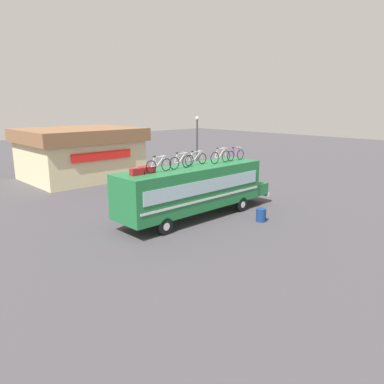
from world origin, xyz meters
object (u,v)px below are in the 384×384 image
rooftop_bicycle_3 (196,159)px  trash_bin (261,215)px  rooftop_bicycle_2 (181,162)px  rooftop_bicycle_4 (220,157)px  rooftop_bicycle_5 (236,155)px  bus (194,187)px  rooftop_bicycle_1 (159,165)px  street_lamp (197,148)px  luggage_bag_2 (147,170)px  luggage_bag_1 (137,172)px

rooftop_bicycle_3 → trash_bin: (1.87, -3.53, -3.11)m
rooftop_bicycle_2 → rooftop_bicycle_4: (3.10, -0.21, 0.01)m
rooftop_bicycle_4 → rooftop_bicycle_3: bearing=162.2°
rooftop_bicycle_5 → rooftop_bicycle_2: bearing=178.6°
bus → rooftop_bicycle_5: (3.57, -0.15, 1.64)m
rooftop_bicycle_3 → rooftop_bicycle_5: 3.18m
rooftop_bicycle_2 → trash_bin: size_ratio=2.17×
rooftop_bicycle_3 → trash_bin: 5.07m
rooftop_bicycle_3 → rooftop_bicycle_1: bearing=-173.4°
rooftop_bicycle_1 → rooftop_bicycle_4: size_ratio=0.98×
rooftop_bicycle_1 → street_lamp: street_lamp is taller
rooftop_bicycle_3 → street_lamp: (5.75, 5.80, -0.27)m
trash_bin → rooftop_bicycle_4: bearing=95.1°
rooftop_bicycle_1 → rooftop_bicycle_5: bearing=-0.6°
bus → rooftop_bicycle_1: (-2.70, -0.09, 1.66)m
luggage_bag_2 → rooftop_bicycle_4: 5.30m
rooftop_bicycle_5 → trash_bin: bearing=-112.4°
luggage_bag_2 → rooftop_bicycle_1: bearing=-26.9°
luggage_bag_1 → rooftop_bicycle_5: size_ratio=0.43×
rooftop_bicycle_1 → rooftop_bicycle_3: 3.13m
rooftop_bicycle_5 → street_lamp: 6.75m
rooftop_bicycle_1 → trash_bin: size_ratio=2.26×
bus → rooftop_bicycle_3: rooftop_bicycle_3 is taller
bus → luggage_bag_1: bearing=179.8°
luggage_bag_2 → street_lamp: (9.43, 5.88, -0.07)m
street_lamp → trash_bin: bearing=-112.6°
rooftop_bicycle_1 → street_lamp: bearing=34.8°
rooftop_bicycle_3 → street_lamp: 8.17m
rooftop_bicycle_4 → rooftop_bicycle_5: 1.56m
rooftop_bicycle_1 → trash_bin: 6.69m
rooftop_bicycle_1 → rooftop_bicycle_5: (6.27, -0.06, -0.01)m
rooftop_bicycle_4 → rooftop_bicycle_1: bearing=178.1°
bus → street_lamp: (6.16, 6.07, 1.37)m
bus → rooftop_bicycle_4: bearing=-6.9°
rooftop_bicycle_2 → rooftop_bicycle_3: rooftop_bicycle_2 is taller
luggage_bag_2 → trash_bin: (5.55, -3.46, -2.92)m
rooftop_bicycle_2 → rooftop_bicycle_5: bearing=-1.4°
rooftop_bicycle_3 → luggage_bag_1: bearing=-176.7°
rooftop_bicycle_3 → luggage_bag_2: bearing=-178.8°
rooftop_bicycle_3 → trash_bin: bearing=-62.1°
bus → rooftop_bicycle_3: (0.41, 0.27, 1.64)m
rooftop_bicycle_4 → rooftop_bicycle_5: size_ratio=1.07×
rooftop_bicycle_3 → rooftop_bicycle_4: bearing=-17.8°
street_lamp → rooftop_bicycle_3: bearing=-134.8°
bus → rooftop_bicycle_2: bearing=-178.0°
rooftop_bicycle_2 → rooftop_bicycle_5: rooftop_bicycle_2 is taller
rooftop_bicycle_2 → rooftop_bicycle_4: bearing=-3.8°
rooftop_bicycle_3 → street_lamp: size_ratio=0.30×
rooftop_bicycle_3 → trash_bin: rooftop_bicycle_3 is taller
luggage_bag_1 → luggage_bag_2: (0.80, 0.18, -0.01)m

